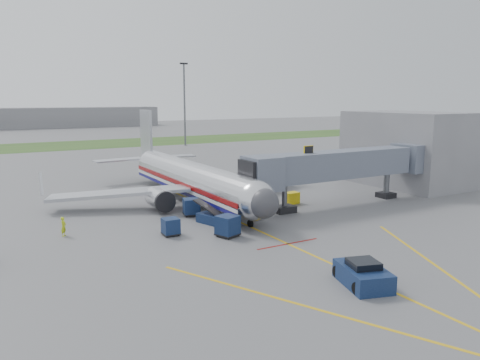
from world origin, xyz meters
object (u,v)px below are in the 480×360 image
pushback_tug (363,275)px  belt_loader (214,219)px  ramp_worker (64,226)px  airliner (192,178)px

pushback_tug → belt_loader: 18.09m
belt_loader → ramp_worker: belt_loader is taller
airliner → pushback_tug: (-0.89, -28.67, -1.95)m
pushback_tug → airliner: bearing=88.2°
airliner → belt_loader: (-2.52, -10.65, -2.12)m
pushback_tug → ramp_worker: bearing=125.0°
pushback_tug → belt_loader: size_ratio=1.02×
airliner → belt_loader: size_ratio=7.98×
airliner → pushback_tug: bearing=-91.8°
belt_loader → airliner: bearing=76.7°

